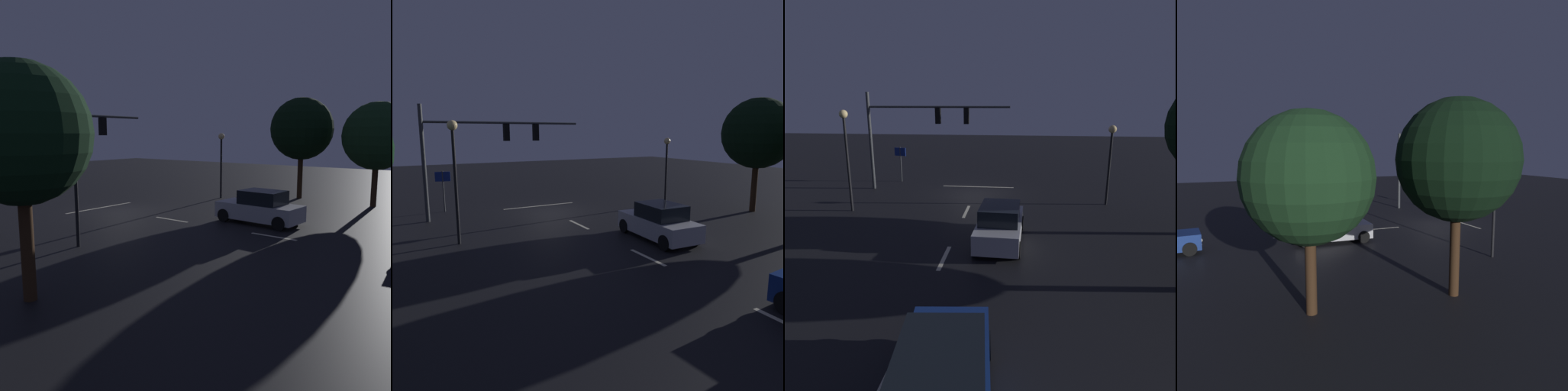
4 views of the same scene
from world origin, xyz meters
TOP-DOWN VIEW (x-y plane):
  - ground_plane at (0.00, 0.00)m, footprint 80.00×80.00m
  - traffic_signal_assembly at (4.01, -0.66)m, footprint 9.42×0.47m
  - lane_dash_far at (0.00, 4.00)m, footprint 0.16×2.20m
  - lane_dash_mid at (0.00, 10.00)m, footprint 0.16×2.20m
  - stop_bar at (0.00, -1.85)m, footprint 5.00×0.16m
  - car_approaching at (-2.07, 8.15)m, footprint 2.07×4.43m
  - street_lamp_left_kerb at (-7.96, 1.74)m, footprint 0.44×0.44m
  - street_lamp_right_kerb at (6.30, 4.51)m, footprint 0.44×0.44m
  - tree_left_near at (-10.84, 11.36)m, footprint 4.21×4.21m
  - tree_right_near at (10.46, 8.01)m, footprint 3.76×3.76m
  - tree_left_far at (-11.27, 6.24)m, footprint 4.33×4.33m

SIDE VIEW (x-z plane):
  - ground_plane at x=0.00m, z-range 0.00..0.00m
  - lane_dash_far at x=0.00m, z-range 0.00..0.01m
  - lane_dash_mid at x=0.00m, z-range 0.00..0.01m
  - stop_bar at x=0.00m, z-range 0.00..0.01m
  - car_approaching at x=-2.07m, z-range -0.05..1.65m
  - street_lamp_left_kerb at x=-7.96m, z-range 0.96..5.55m
  - street_lamp_right_kerb at x=6.30m, z-range 1.05..6.51m
  - traffic_signal_assembly at x=4.01m, z-range 1.16..7.60m
  - tree_left_near at x=-10.84m, z-range 1.13..7.64m
  - tree_right_near at x=10.46m, z-range 1.29..7.67m
  - tree_left_far at x=-11.27m, z-range 1.35..8.40m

